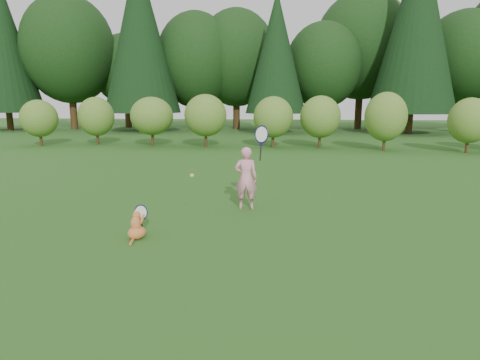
# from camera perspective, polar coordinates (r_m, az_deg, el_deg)

# --- Properties ---
(ground) EXTENTS (100.00, 100.00, 0.00)m
(ground) POSITION_cam_1_polar(r_m,az_deg,el_deg) (7.58, -2.25, -6.31)
(ground) COLOR #225217
(ground) RESTS_ON ground
(shrub_row) EXTENTS (28.00, 3.00, 2.80)m
(shrub_row) POSITION_cam_1_polar(r_m,az_deg,el_deg) (20.20, 3.69, 8.47)
(shrub_row) COLOR #4C7624
(shrub_row) RESTS_ON ground
(woodland_backdrop) EXTENTS (48.00, 10.00, 15.00)m
(woodland_backdrop) POSITION_cam_1_polar(r_m,az_deg,el_deg) (30.62, 5.01, 20.73)
(woodland_backdrop) COLOR black
(woodland_backdrop) RESTS_ON ground
(child) EXTENTS (0.75, 0.45, 2.01)m
(child) POSITION_cam_1_polar(r_m,az_deg,el_deg) (8.51, 0.93, 0.48)
(child) COLOR pink
(child) RESTS_ON ground
(cat) EXTENTS (0.41, 0.69, 0.66)m
(cat) POSITION_cam_1_polar(r_m,az_deg,el_deg) (6.97, -14.50, -6.07)
(cat) COLOR #C94F26
(cat) RESTS_ON ground
(tennis_ball) EXTENTS (0.07, 0.07, 0.07)m
(tennis_ball) POSITION_cam_1_polar(r_m,az_deg,el_deg) (7.21, -6.85, 0.64)
(tennis_ball) COLOR yellow
(tennis_ball) RESTS_ON ground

